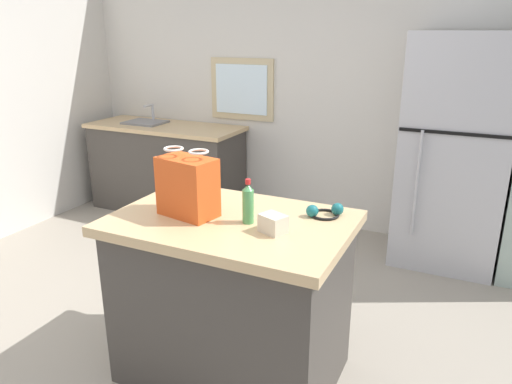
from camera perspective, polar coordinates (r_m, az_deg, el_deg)
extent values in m
plane|color=#9E9384|center=(3.06, -7.28, -18.52)|extent=(6.19, 6.19, 0.00)
cube|color=silver|center=(4.63, 8.20, 12.38)|extent=(5.16, 0.10, 2.71)
cube|color=#CCB78C|center=(4.90, -1.63, 12.05)|extent=(0.68, 0.04, 0.60)
cube|color=white|center=(4.89, -1.74, 12.02)|extent=(0.56, 0.02, 0.48)
cube|color=#423D38|center=(2.68, -2.81, -12.92)|extent=(1.13, 0.74, 0.88)
cube|color=tan|center=(2.47, -2.98, -3.69)|extent=(1.21, 0.82, 0.05)
cube|color=#B7B7BC|center=(4.11, 22.35, 4.23)|extent=(0.79, 0.64, 1.84)
cube|color=black|center=(3.75, 22.41, 6.42)|extent=(0.77, 0.01, 0.02)
cylinder|color=#B7B7BC|center=(3.84, 18.44, 0.88)|extent=(0.02, 0.02, 0.83)
cube|color=#423D38|center=(5.18, -10.48, 2.57)|extent=(1.58, 0.59, 0.88)
cube|color=tan|center=(5.07, -10.78, 7.54)|extent=(1.62, 0.63, 0.04)
cube|color=slate|center=(5.22, -12.89, 7.37)|extent=(0.40, 0.32, 0.14)
cylinder|color=#B7B7BC|center=(5.30, -12.07, 9.14)|extent=(0.03, 0.03, 0.18)
cylinder|color=#B7B7BC|center=(5.24, -12.59, 9.93)|extent=(0.02, 0.14, 0.02)
cube|color=#DB511E|center=(2.48, -8.07, 0.60)|extent=(0.32, 0.23, 0.30)
torus|color=white|center=(2.46, -9.71, 5.06)|extent=(0.12, 0.12, 0.01)
torus|color=white|center=(2.39, -6.79, 4.75)|extent=(0.12, 0.12, 0.01)
cube|color=beige|center=(2.27, 2.04, -3.76)|extent=(0.15, 0.13, 0.09)
cylinder|color=#4C9956|center=(2.37, -0.94, -1.71)|extent=(0.06, 0.06, 0.17)
cone|color=#4C9956|center=(2.34, -0.95, 0.60)|extent=(0.05, 0.05, 0.03)
cylinder|color=red|center=(2.33, -0.95, 1.24)|extent=(0.03, 0.03, 0.02)
torus|color=black|center=(2.51, 8.11, -2.65)|extent=(0.21, 0.21, 0.01)
sphere|color=#19666B|center=(2.48, 6.66, -2.24)|extent=(0.06, 0.06, 0.06)
sphere|color=#19666B|center=(2.53, 9.59, -2.00)|extent=(0.06, 0.06, 0.06)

